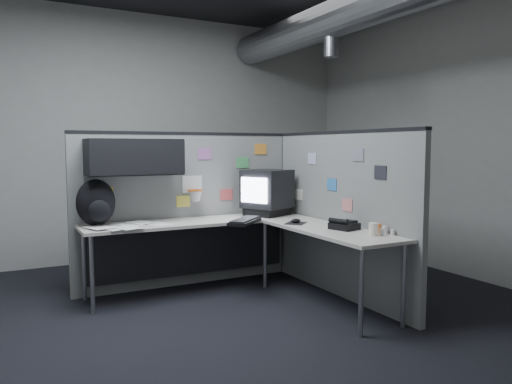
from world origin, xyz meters
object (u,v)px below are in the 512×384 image
phone (344,225)px  backpack (96,203)px  desk (231,234)px  keyboard (245,221)px  monitor (267,192)px

phone → backpack: size_ratio=0.59×
desk → backpack: 1.32m
desk → keyboard: keyboard is taller
monitor → backpack: size_ratio=1.30×
backpack → desk: bearing=2.1°
backpack → monitor: bearing=17.0°
monitor → keyboard: bearing=-118.6°
phone → backpack: 2.31m
monitor → phone: 1.19m
monitor → keyboard: size_ratio=1.17×
phone → backpack: backpack is taller
monitor → keyboard: monitor is taller
desk → keyboard: bearing=-44.7°
keyboard → phone: size_ratio=1.86×
monitor → keyboard: (-0.47, -0.40, -0.23)m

